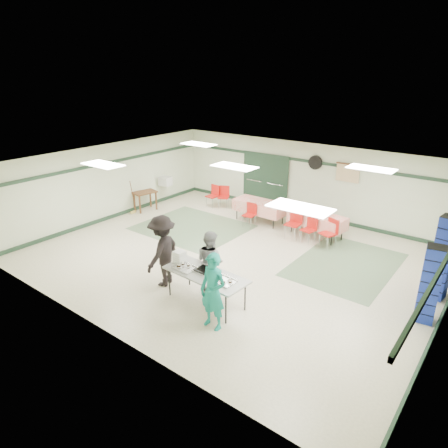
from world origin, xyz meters
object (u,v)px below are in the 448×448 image
Objects in this scene: crate_stack_blue_a at (443,258)px; printer_table at (145,194)px; chair_b at (295,221)px; crate_stack_red at (441,271)px; volunteer_grey at (210,261)px; office_printer at (165,181)px; chair_d at (250,212)px; volunteer_teal at (213,292)px; chair_c at (331,230)px; dining_table_a at (317,220)px; chair_a at (310,227)px; crate_stack_blue_b at (430,285)px; dining_table_b at (260,206)px; chair_loose_a at (224,195)px; volunteer_dark at (163,251)px; serving_table at (206,275)px; chair_loose_b at (214,194)px; broom at (133,197)px.

crate_stack_blue_a reaches higher than printer_table.
crate_stack_red reaches higher than chair_b.
volunteer_grey reaches higher than office_printer.
chair_d is at bearing -5.64° from office_printer.
volunteer_teal is 1.86× the size of chair_c.
chair_a is at bearing -77.30° from dining_table_a.
dining_table_a is 0.91m from chair_c.
crate_stack_blue_b is (3.88, -2.36, 0.38)m from chair_a.
dining_table_b is 1.77m from chair_b.
volunteer_grey reaches higher than chair_loose_a.
crate_stack_blue_b reaches higher than volunteer_teal.
chair_c is at bearing 138.98° from volunteer_dark.
serving_table is 4.71m from chair_a.
volunteer_dark is 0.89× the size of crate_stack_blue_a.
crate_stack_blue_b is (3.93, -2.93, 0.31)m from dining_table_a.
office_printer is at bearing -151.37° from chair_loose_b.
chair_c is (0.71, -0.57, -0.01)m from dining_table_a.
office_printer is (-1.84, -0.81, 0.38)m from chair_loose_b.
volunteer_grey is at bearing -86.79° from chair_c.
volunteer_dark is 4.71m from chair_d.
chair_loose_b is (-4.02, 0.84, -0.04)m from chair_b.
broom is at bearing -136.66° from volunteer_dark.
crate_stack_blue_b reaches higher than crate_stack_red.
broom reaches higher than chair_a.
dining_table_b is at bearing -39.58° from chair_loose_a.
dining_table_b is at bearing -63.08° from volunteer_grey.
chair_c is 2.93m from chair_d.
crate_stack_blue_b is 1.40× the size of broom.
volunteer_teal is 1.35× the size of crate_stack_red.
chair_loose_b reaches higher than dining_table_b.
serving_table is 1.23× the size of volunteer_teal.
chair_b is 5.05m from crate_stack_blue_b.
crate_stack_red is at bearing 44.48° from serving_table.
volunteer_teal is at bearing -16.91° from broom.
crate_stack_red is 1.31× the size of printer_table.
chair_b is 3.80m from chair_loose_a.
printer_table is (-6.10, 3.63, -0.08)m from serving_table.
broom is at bearing 151.29° from volunteer_teal.
volunteer_grey is (-0.31, 0.54, 0.05)m from serving_table.
dining_table_b is 4.49m from printer_table.
crate_stack_blue_b is at bearing -150.15° from volunteer_grey.
chair_loose_a is at bearing 147.88° from chair_d.
crate_stack_blue_a is at bearing -138.24° from volunteer_grey.
broom reaches higher than dining_table_a.
crate_stack_red is (3.93, -1.55, 0.06)m from dining_table_a.
volunteer_dark is at bearing -104.41° from chair_b.
broom is (-5.94, -1.59, 0.07)m from chair_b.
dining_table_a is at bearing 46.97° from chair_b.
volunteer_teal is 2.05× the size of chair_d.
office_printer reaches higher than dining_table_a.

